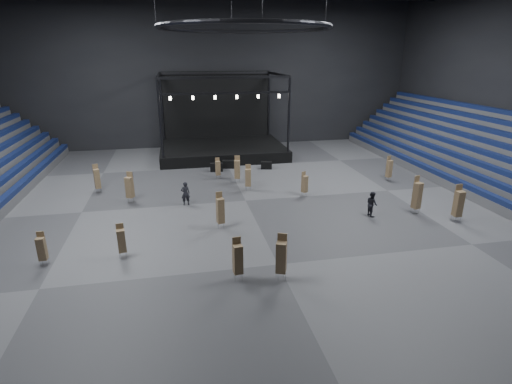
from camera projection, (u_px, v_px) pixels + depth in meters
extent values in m
plane|color=#4B4B4E|center=(246.00, 201.00, 32.26)|extent=(50.00, 50.00, 0.00)
cube|color=black|center=(215.00, 73.00, 48.70)|extent=(50.00, 0.20, 18.00)
cube|color=black|center=(391.00, 152.00, 9.86)|extent=(50.00, 0.20, 18.00)
cube|color=#4D4D50|center=(478.00, 180.00, 36.16)|extent=(7.20, 40.00, 0.75)
cube|color=#0E173F|center=(447.00, 176.00, 35.35)|extent=(0.59, 40.00, 0.40)
cube|color=#4D4D50|center=(483.00, 176.00, 36.12)|extent=(6.30, 40.00, 1.50)
cube|color=#0E173F|center=(457.00, 168.00, 35.27)|extent=(0.59, 40.00, 0.40)
cube|color=#4D4D50|center=(488.00, 172.00, 36.08)|extent=(5.40, 40.00, 2.25)
cube|color=#0E173F|center=(467.00, 159.00, 35.19)|extent=(0.59, 40.00, 0.40)
cube|color=#4D4D50|center=(493.00, 168.00, 36.04)|extent=(4.50, 40.00, 3.00)
cube|color=#0E173F|center=(478.00, 150.00, 35.11)|extent=(0.59, 40.00, 0.40)
cube|color=#4D4D50|center=(498.00, 163.00, 36.00)|extent=(3.60, 40.00, 3.75)
cube|color=#0E173F|center=(488.00, 141.00, 35.03)|extent=(0.59, 40.00, 0.40)
cube|color=#4D4D50|center=(503.00, 159.00, 35.96)|extent=(2.70, 40.00, 4.50)
cube|color=#0E173F|center=(499.00, 133.00, 34.96)|extent=(0.59, 40.00, 0.40)
cube|color=#4D4D50|center=(509.00, 155.00, 35.92)|extent=(1.80, 40.00, 5.25)
cube|color=#0E173F|center=(510.00, 124.00, 34.88)|extent=(0.59, 40.00, 0.40)
cube|color=black|center=(222.00, 150.00, 46.39)|extent=(14.00, 10.00, 1.20)
cube|color=black|center=(217.00, 105.00, 49.31)|extent=(13.30, 0.30, 8.00)
cylinder|color=black|center=(160.00, 119.00, 39.41)|extent=(0.24, 0.24, 7.80)
cylinder|color=black|center=(162.00, 107.00, 47.92)|extent=(0.24, 0.24, 7.80)
cylinder|color=black|center=(289.00, 115.00, 41.89)|extent=(0.24, 0.24, 7.80)
cylinder|color=black|center=(269.00, 105.00, 50.40)|extent=(0.24, 0.24, 7.80)
cube|color=black|center=(226.00, 77.00, 39.36)|extent=(13.40, 0.25, 0.25)
cube|color=black|center=(216.00, 73.00, 47.87)|extent=(13.40, 0.25, 0.25)
cube|color=black|center=(226.00, 93.00, 39.86)|extent=(13.40, 0.20, 0.20)
cylinder|color=white|center=(170.00, 98.00, 38.96)|extent=(0.24, 0.24, 0.35)
cylinder|color=white|center=(193.00, 98.00, 39.37)|extent=(0.24, 0.24, 0.35)
cylinder|color=white|center=(215.00, 97.00, 39.78)|extent=(0.24, 0.24, 0.35)
cylinder|color=white|center=(237.00, 97.00, 40.20)|extent=(0.24, 0.24, 0.35)
cylinder|color=white|center=(258.00, 96.00, 40.61)|extent=(0.24, 0.24, 0.35)
cylinder|color=white|center=(279.00, 96.00, 41.03)|extent=(0.24, 0.24, 0.35)
torus|color=black|center=(244.00, 27.00, 27.96)|extent=(12.30, 12.30, 0.30)
cube|color=black|center=(216.00, 167.00, 40.15)|extent=(1.29, 0.71, 0.83)
cube|color=black|center=(228.00, 164.00, 41.26)|extent=(1.29, 0.80, 0.80)
cube|color=black|center=(266.00, 165.00, 41.01)|extent=(1.22, 0.82, 0.75)
cylinder|color=silver|center=(120.00, 256.00, 23.10)|extent=(0.03, 0.03, 0.38)
cylinder|color=silver|center=(120.00, 253.00, 23.43)|extent=(0.03, 0.03, 0.38)
cylinder|color=silver|center=(126.00, 255.00, 23.16)|extent=(0.03, 0.03, 0.38)
cylinder|color=silver|center=(127.00, 253.00, 23.50)|extent=(0.03, 0.03, 0.38)
cube|color=#8C714D|center=(121.00, 241.00, 23.01)|extent=(0.52, 0.52, 1.38)
cube|color=#8C714D|center=(120.00, 229.00, 22.96)|extent=(0.44, 0.13, 0.76)
cylinder|color=silver|center=(40.00, 264.00, 22.27)|extent=(0.03, 0.03, 0.35)
cylinder|color=silver|center=(42.00, 261.00, 22.58)|extent=(0.03, 0.03, 0.35)
cylinder|color=silver|center=(47.00, 263.00, 22.33)|extent=(0.03, 0.03, 0.35)
cylinder|color=silver|center=(49.00, 260.00, 22.64)|extent=(0.03, 0.03, 0.35)
cube|color=#8C714D|center=(42.00, 249.00, 22.18)|extent=(0.43, 0.43, 1.32)
cube|color=#8C714D|center=(41.00, 237.00, 22.14)|extent=(0.41, 0.06, 0.73)
cylinder|color=silver|center=(235.00, 278.00, 20.81)|extent=(0.03, 0.03, 0.39)
cylinder|color=silver|center=(234.00, 274.00, 21.16)|extent=(0.03, 0.03, 0.39)
cylinder|color=silver|center=(242.00, 277.00, 20.88)|extent=(0.03, 0.03, 0.39)
cylinder|color=silver|center=(241.00, 274.00, 21.23)|extent=(0.03, 0.03, 0.39)
cube|color=#8C714D|center=(238.00, 259.00, 20.69)|extent=(0.52, 0.52, 1.60)
cube|color=#8C714D|center=(237.00, 245.00, 20.62)|extent=(0.46, 0.11, 0.88)
cylinder|color=silver|center=(455.00, 220.00, 27.99)|extent=(0.03, 0.03, 0.43)
cylinder|color=silver|center=(451.00, 218.00, 28.37)|extent=(0.03, 0.03, 0.43)
cylinder|color=silver|center=(460.00, 220.00, 28.06)|extent=(0.03, 0.03, 0.43)
cylinder|color=silver|center=(456.00, 217.00, 28.45)|extent=(0.03, 0.03, 0.43)
cube|color=#8C714D|center=(458.00, 204.00, 27.84)|extent=(0.53, 0.53, 1.84)
cube|color=#8C714D|center=(458.00, 191.00, 27.76)|extent=(0.50, 0.07, 1.01)
cylinder|color=silver|center=(218.00, 227.00, 26.99)|extent=(0.03, 0.03, 0.39)
cylinder|color=silver|center=(218.00, 224.00, 27.33)|extent=(0.03, 0.03, 0.39)
cylinder|color=silver|center=(224.00, 226.00, 27.06)|extent=(0.03, 0.03, 0.39)
cylinder|color=silver|center=(223.00, 224.00, 27.40)|extent=(0.03, 0.03, 0.39)
cube|color=#8C714D|center=(220.00, 211.00, 26.84)|extent=(0.56, 0.56, 1.74)
cube|color=#8C714D|center=(219.00, 198.00, 26.74)|extent=(0.45, 0.15, 0.96)
cylinder|color=silver|center=(96.00, 191.00, 33.94)|extent=(0.03, 0.03, 0.39)
cylinder|color=silver|center=(97.00, 190.00, 34.28)|extent=(0.03, 0.03, 0.39)
cylinder|color=silver|center=(101.00, 191.00, 34.01)|extent=(0.03, 0.03, 0.39)
cylinder|color=silver|center=(101.00, 189.00, 34.35)|extent=(0.03, 0.03, 0.39)
cube|color=#8C714D|center=(97.00, 179.00, 33.80)|extent=(0.58, 0.58, 1.67)
cube|color=#8C714D|center=(95.00, 169.00, 33.70)|extent=(0.44, 0.19, 0.92)
cylinder|color=silver|center=(278.00, 278.00, 20.81)|extent=(0.03, 0.03, 0.44)
cylinder|color=silver|center=(276.00, 274.00, 21.20)|extent=(0.03, 0.03, 0.44)
cylinder|color=silver|center=(286.00, 277.00, 20.89)|extent=(0.03, 0.03, 0.44)
cylinder|color=silver|center=(284.00, 273.00, 21.27)|extent=(0.03, 0.03, 0.44)
cube|color=#8C714D|center=(281.00, 257.00, 20.69)|extent=(0.69, 0.69, 1.70)
cube|color=#8C714D|center=(282.00, 241.00, 20.63)|extent=(0.49, 0.26, 0.94)
cylinder|color=silver|center=(128.00, 201.00, 31.62)|extent=(0.03, 0.03, 0.43)
cylinder|color=silver|center=(129.00, 199.00, 32.00)|extent=(0.03, 0.03, 0.43)
cylinder|color=silver|center=(133.00, 200.00, 31.70)|extent=(0.03, 0.03, 0.43)
cylinder|color=silver|center=(134.00, 199.00, 32.08)|extent=(0.03, 0.03, 0.43)
cube|color=#8C714D|center=(130.00, 187.00, 31.50)|extent=(0.67, 0.67, 1.67)
cube|color=#8C714D|center=(130.00, 177.00, 31.44)|extent=(0.48, 0.25, 0.92)
cylinder|color=silver|center=(246.00, 189.00, 34.43)|extent=(0.03, 0.03, 0.41)
cylinder|color=silver|center=(246.00, 187.00, 34.79)|extent=(0.03, 0.03, 0.41)
cylinder|color=silver|center=(251.00, 189.00, 34.50)|extent=(0.03, 0.03, 0.41)
cylinder|color=silver|center=(250.00, 187.00, 34.86)|extent=(0.03, 0.03, 0.41)
cube|color=#8C714D|center=(248.00, 177.00, 34.33)|extent=(0.58, 0.58, 1.51)
cube|color=#8C714D|center=(248.00, 169.00, 34.29)|extent=(0.47, 0.16, 0.83)
cylinder|color=silver|center=(303.00, 195.00, 33.07)|extent=(0.03, 0.03, 0.35)
cylinder|color=silver|center=(302.00, 193.00, 33.38)|extent=(0.03, 0.03, 0.35)
cylinder|color=silver|center=(307.00, 195.00, 33.13)|extent=(0.03, 0.03, 0.35)
cylinder|color=silver|center=(306.00, 193.00, 33.44)|extent=(0.03, 0.03, 0.35)
cube|color=#8C714D|center=(305.00, 184.00, 32.96)|extent=(0.56, 0.56, 1.41)
cube|color=#8C714D|center=(304.00, 176.00, 32.88)|extent=(0.39, 0.21, 0.77)
cylinder|color=silver|center=(217.00, 177.00, 37.70)|extent=(0.03, 0.03, 0.36)
cylinder|color=silver|center=(216.00, 176.00, 38.01)|extent=(0.03, 0.03, 0.36)
cylinder|color=silver|center=(220.00, 177.00, 37.76)|extent=(0.03, 0.03, 0.36)
cylinder|color=silver|center=(220.00, 176.00, 38.07)|extent=(0.03, 0.03, 0.36)
cube|color=#8C714D|center=(218.00, 168.00, 37.61)|extent=(0.45, 0.45, 1.33)
cube|color=#8C714D|center=(217.00, 161.00, 37.57)|extent=(0.41, 0.08, 0.73)
cylinder|color=silver|center=(387.00, 179.00, 37.08)|extent=(0.03, 0.03, 0.35)
cylinder|color=silver|center=(385.00, 178.00, 37.39)|extent=(0.03, 0.03, 0.35)
cylinder|color=silver|center=(391.00, 179.00, 37.15)|extent=(0.03, 0.03, 0.35)
cylinder|color=silver|center=(389.00, 178.00, 37.46)|extent=(0.03, 0.03, 0.35)
cube|color=#8C714D|center=(389.00, 169.00, 36.95)|extent=(0.52, 0.52, 1.60)
cube|color=#8C714D|center=(389.00, 160.00, 36.85)|extent=(0.41, 0.16, 0.88)
cylinder|color=silver|center=(236.00, 181.00, 36.51)|extent=(0.03, 0.03, 0.41)
cylinder|color=silver|center=(235.00, 180.00, 36.88)|extent=(0.03, 0.03, 0.41)
cylinder|color=silver|center=(240.00, 181.00, 36.59)|extent=(0.03, 0.03, 0.41)
cylinder|color=silver|center=(239.00, 179.00, 36.95)|extent=(0.03, 0.03, 0.41)
cube|color=#8C714D|center=(237.00, 169.00, 36.39)|extent=(0.60, 0.60, 1.67)
cube|color=#8C714D|center=(237.00, 160.00, 36.32)|extent=(0.48, 0.17, 0.92)
cylinder|color=silver|center=(414.00, 212.00, 29.43)|extent=(0.03, 0.03, 0.43)
cylinder|color=silver|center=(411.00, 210.00, 29.80)|extent=(0.03, 0.03, 0.43)
cylinder|color=silver|center=(419.00, 211.00, 29.50)|extent=(0.03, 0.03, 0.43)
cylinder|color=silver|center=(416.00, 209.00, 29.88)|extent=(0.03, 0.03, 0.43)
cube|color=#8C714D|center=(417.00, 196.00, 29.26)|extent=(0.64, 0.64, 1.97)
cube|color=#8C714D|center=(416.00, 183.00, 29.12)|extent=(0.49, 0.21, 1.08)
imported|color=black|center=(185.00, 194.00, 31.05)|extent=(0.74, 0.54, 1.89)
imported|color=black|center=(372.00, 204.00, 29.04)|extent=(0.75, 0.94, 1.84)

